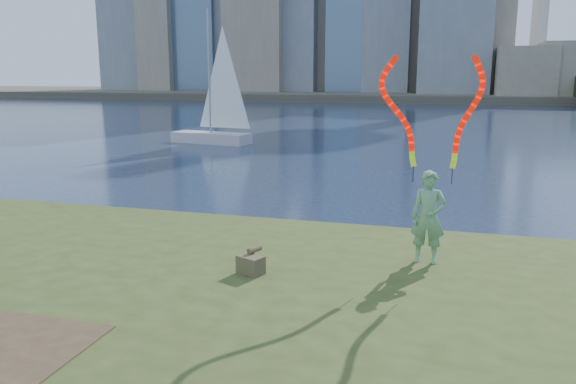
% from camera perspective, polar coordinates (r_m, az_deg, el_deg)
% --- Properties ---
extents(ground, '(320.00, 320.00, 0.00)m').
position_cam_1_polar(ground, '(9.81, -8.22, -13.95)').
color(ground, '#1A2741').
rests_on(ground, ground).
extents(far_shore, '(320.00, 40.00, 1.20)m').
position_cam_1_polar(far_shore, '(103.16, 14.06, 9.52)').
color(far_shore, '#474234').
rests_on(far_shore, ground).
extents(woman_with_ribbons, '(2.09, 0.44, 4.11)m').
position_cam_1_polar(woman_with_ribbons, '(10.59, 14.26, 0.30)').
color(woman_with_ribbons, '#18701D').
rests_on(woman_with_ribbons, grassy_knoll).
extents(canvas_bag, '(0.53, 0.60, 0.43)m').
position_cam_1_polar(canvas_bag, '(10.01, -3.78, -7.27)').
color(canvas_bag, brown).
rests_on(canvas_bag, grassy_knoll).
extents(sailboat, '(5.43, 2.46, 8.15)m').
position_cam_1_polar(sailboat, '(35.44, -7.49, 7.18)').
color(sailboat, beige).
rests_on(sailboat, ground).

